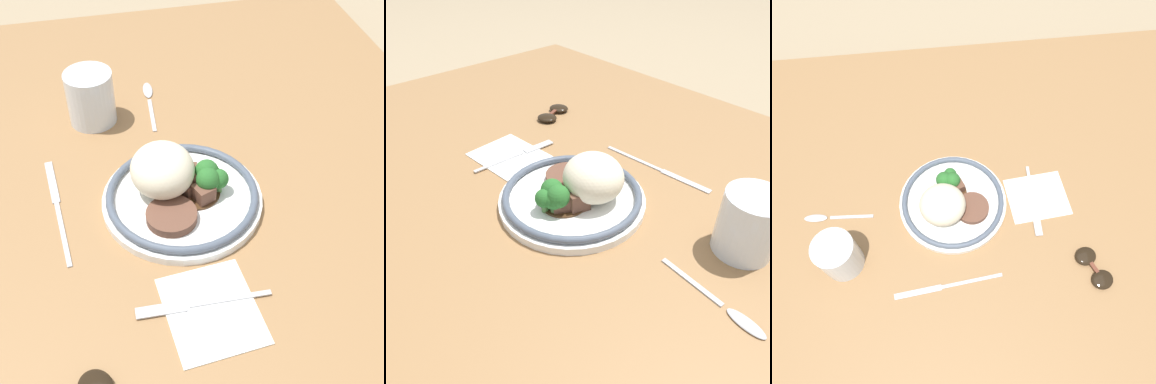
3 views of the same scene
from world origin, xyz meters
TOP-DOWN VIEW (x-y plane):
  - ground_plane at (0.00, 0.00)m, footprint 8.00×8.00m
  - dining_table at (0.00, 0.00)m, footprint 1.36×1.06m
  - napkin at (-0.15, -0.02)m, footprint 0.14×0.12m
  - plate at (0.05, -0.02)m, footprint 0.24×0.24m
  - juice_glass at (0.28, 0.09)m, footprint 0.08×0.08m
  - fork at (-0.14, 0.00)m, footprint 0.02×0.18m
  - knife at (0.08, 0.16)m, footprint 0.22×0.03m
  - spoon at (0.33, -0.02)m, footprint 0.15×0.02m
  - sunglasses at (-0.23, 0.16)m, footprint 0.08×0.11m

SIDE VIEW (x-z plane):
  - ground_plane at x=0.00m, z-range 0.00..0.00m
  - dining_table at x=0.00m, z-range 0.00..0.04m
  - napkin at x=-0.15m, z-range 0.04..0.04m
  - knife at x=0.08m, z-range 0.04..0.04m
  - spoon at x=0.33m, z-range 0.04..0.05m
  - fork at x=-0.14m, z-range 0.04..0.05m
  - sunglasses at x=-0.23m, z-range 0.04..0.06m
  - plate at x=0.05m, z-range 0.02..0.11m
  - juice_glass at x=0.28m, z-range 0.04..0.13m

